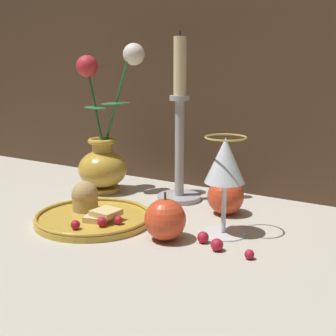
# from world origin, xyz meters

# --- Properties ---
(ground_plane) EXTENTS (2.40, 2.40, 0.00)m
(ground_plane) POSITION_xyz_m (0.00, 0.00, 0.00)
(ground_plane) COLOR #B7B2A3
(ground_plane) RESTS_ON ground
(vase) EXTENTS (0.16, 0.11, 0.32)m
(vase) POSITION_xyz_m (-0.16, 0.13, 0.09)
(vase) COLOR gold
(vase) RESTS_ON ground_plane
(plate_with_pastries) EXTENTS (0.21, 0.21, 0.07)m
(plate_with_pastries) POSITION_xyz_m (-0.05, -0.03, 0.01)
(plate_with_pastries) COLOR gold
(plate_with_pastries) RESTS_ON ground_plane
(wine_glass) EXTENTS (0.08, 0.08, 0.16)m
(wine_glass) POSITION_xyz_m (0.18, 0.03, 0.12)
(wine_glass) COLOR silver
(wine_glass) RESTS_ON ground_plane
(candlestick) EXTENTS (0.09, 0.09, 0.34)m
(candlestick) POSITION_xyz_m (0.02, 0.16, 0.13)
(candlestick) COLOR #A3A3A8
(candlestick) RESTS_ON ground_plane
(apple_beside_vase) EXTENTS (0.07, 0.07, 0.08)m
(apple_beside_vase) POSITION_xyz_m (0.11, -0.04, 0.03)
(apple_beside_vase) COLOR #D14223
(apple_beside_vase) RESTS_ON ground_plane
(apple_near_glass) EXTENTS (0.07, 0.07, 0.08)m
(apple_near_glass) POSITION_xyz_m (0.14, 0.13, 0.03)
(apple_near_glass) COLOR #D14223
(apple_near_glass) RESTS_ON ground_plane
(berry_near_plate) EXTENTS (0.02, 0.02, 0.02)m
(berry_near_plate) POSITION_xyz_m (0.20, -0.04, 0.01)
(berry_near_plate) COLOR #AD192D
(berry_near_plate) RESTS_ON ground_plane
(berry_front_center) EXTENTS (0.02, 0.02, 0.02)m
(berry_front_center) POSITION_xyz_m (0.17, -0.02, 0.01)
(berry_front_center) COLOR #AD192D
(berry_front_center) RESTS_ON ground_plane
(berry_by_glass_stem) EXTENTS (0.02, 0.02, 0.02)m
(berry_by_glass_stem) POSITION_xyz_m (-0.16, 0.04, 0.01)
(berry_by_glass_stem) COLOR #AD192D
(berry_by_glass_stem) RESTS_ON ground_plane
(berry_under_candlestick) EXTENTS (0.01, 0.01, 0.01)m
(berry_under_candlestick) POSITION_xyz_m (0.25, -0.04, 0.01)
(berry_under_candlestick) COLOR #AD192D
(berry_under_candlestick) RESTS_ON ground_plane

